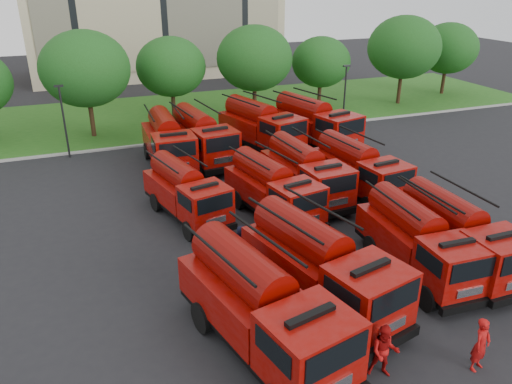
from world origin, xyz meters
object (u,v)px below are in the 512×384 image
firefighter_1 (381,375)px  firefighter_0 (476,368)px  fire_truck_3 (457,234)px  fire_truck_9 (201,137)px  fire_truck_10 (260,126)px  fire_truck_8 (168,142)px  fire_truck_1 (320,266)px  fire_truck_11 (313,124)px  fire_truck_0 (261,306)px  firefighter_5 (405,227)px  fire_truck_7 (358,169)px  fire_truck_2 (418,241)px  firefighter_3 (469,264)px  fire_truck_4 (186,191)px  firefighter_4 (242,257)px  fire_truck_6 (305,172)px  firefighter_2 (496,261)px  fire_truck_5 (272,189)px

firefighter_1 → firefighter_0: bearing=12.4°
firefighter_0 → firefighter_1: 3.21m
fire_truck_3 → fire_truck_9: size_ratio=0.89×
fire_truck_3 → fire_truck_10: (-2.14, 18.01, 0.17)m
fire_truck_8 → fire_truck_9: (2.29, 0.04, 0.02)m
fire_truck_1 → fire_truck_11: 19.36m
fire_truck_0 → fire_truck_3: bearing=-1.8°
fire_truck_11 → firefighter_5: (-1.35, -13.24, -1.81)m
fire_truck_1 → fire_truck_8: fire_truck_1 is taller
fire_truck_7 → fire_truck_0: bearing=-140.7°
firefighter_5 → fire_truck_2: bearing=47.6°
fire_truck_10 → firefighter_3: bearing=-96.2°
fire_truck_4 → fire_truck_8: bearing=71.7°
firefighter_1 → firefighter_4: 8.73m
fire_truck_4 → fire_truck_6: 6.88m
fire_truck_2 → fire_truck_7: 8.41m
fire_truck_9 → firefighter_1: 21.59m
fire_truck_1 → fire_truck_2: size_ratio=1.14×
fire_truck_7 → firefighter_5: 4.79m
fire_truck_3 → firefighter_0: bearing=-123.7°
fire_truck_10 → firefighter_4: bearing=-129.9°
fire_truck_9 → fire_truck_10: size_ratio=0.96×
firefighter_0 → fire_truck_1: bearing=104.9°
firefighter_0 → firefighter_1: firefighter_0 is taller
fire_truck_2 → firefighter_4: bearing=152.4°
fire_truck_1 → fire_truck_8: size_ratio=1.05×
fire_truck_8 → fire_truck_10: 7.07m
fire_truck_7 → fire_truck_11: bearing=73.5°
fire_truck_0 → fire_truck_11: fire_truck_11 is taller
firefighter_0 → firefighter_2: size_ratio=1.18×
fire_truck_3 → fire_truck_11: (1.69, 17.07, 0.23)m
fire_truck_2 → firefighter_5: fire_truck_2 is taller
fire_truck_5 → firefighter_5: fire_truck_5 is taller
fire_truck_5 → firefighter_3: size_ratio=3.59×
fire_truck_7 → firefighter_1: (-6.82, -12.85, -1.59)m
fire_truck_11 → firefighter_5: size_ratio=4.50×
fire_truck_7 → fire_truck_8: (-9.27, 8.63, 0.12)m
fire_truck_3 → fire_truck_11: fire_truck_11 is taller
fire_truck_8 → firefighter_1: size_ratio=3.94×
firefighter_2 → firefighter_4: 11.59m
fire_truck_10 → firefighter_4: (-6.38, -13.98, -1.75)m
firefighter_1 → firefighter_5: firefighter_1 is taller
fire_truck_11 → firefighter_1: bearing=-125.2°
firefighter_2 → fire_truck_7: bearing=18.0°
fire_truck_2 → fire_truck_9: bearing=109.0°
fire_truck_6 → fire_truck_8: bearing=123.4°
fire_truck_2 → firefighter_3: size_ratio=3.52×
fire_truck_11 → firefighter_4: (-10.21, -13.03, -1.81)m
fire_truck_8 → fire_truck_10: bearing=10.2°
fire_truck_10 → fire_truck_1: bearing=-119.7°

